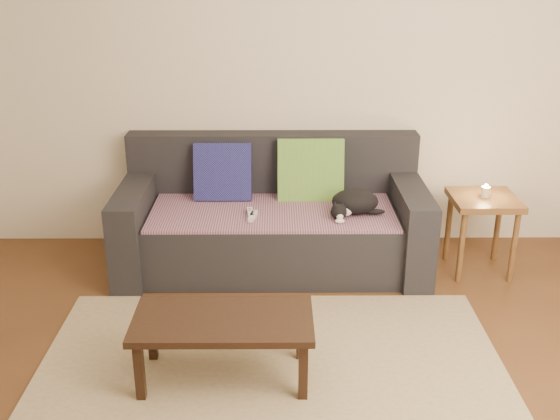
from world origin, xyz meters
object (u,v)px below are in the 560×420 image
(wii_remote_a, at_px, (253,216))
(side_table, at_px, (483,210))
(sofa, at_px, (273,222))
(coffee_table, at_px, (223,326))
(wii_remote_b, at_px, (250,213))
(cat, at_px, (354,203))

(wii_remote_a, xyz_separation_m, side_table, (1.56, 0.11, -0.00))
(sofa, height_order, coffee_table, sofa)
(side_table, bearing_deg, wii_remote_a, -176.08)
(side_table, bearing_deg, wii_remote_b, -178.12)
(cat, bearing_deg, coffee_table, -133.59)
(coffee_table, bearing_deg, wii_remote_a, 84.24)
(sofa, distance_m, wii_remote_b, 0.28)
(side_table, relative_size, coffee_table, 0.60)
(wii_remote_b, xyz_separation_m, side_table, (1.58, 0.05, -0.00))
(sofa, distance_m, wii_remote_a, 0.31)
(wii_remote_a, bearing_deg, coffee_table, -175.26)
(coffee_table, bearing_deg, side_table, 36.79)
(sofa, bearing_deg, coffee_table, -100.01)
(sofa, distance_m, side_table, 1.45)
(cat, xyz_separation_m, side_table, (0.89, 0.03, -0.07))
(wii_remote_b, xyz_separation_m, coffee_table, (-0.10, -1.20, -0.14))
(wii_remote_a, distance_m, coffee_table, 1.16)
(side_table, height_order, coffee_table, side_table)
(sofa, bearing_deg, side_table, -5.25)
(cat, relative_size, wii_remote_b, 2.54)
(wii_remote_b, bearing_deg, cat, -95.18)
(cat, distance_m, coffee_table, 1.47)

